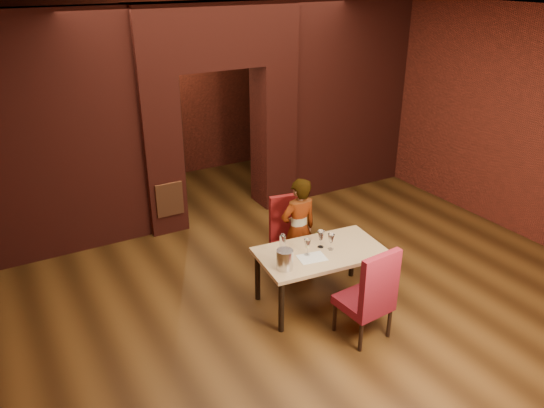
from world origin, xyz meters
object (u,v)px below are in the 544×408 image
(wine_glass_a, at_px, (307,247))
(wine_glass_b, at_px, (321,239))
(chair_far, at_px, (292,238))
(wine_glass_c, at_px, (331,242))
(dining_table, at_px, (320,276))
(water_bottle, at_px, (283,246))
(wine_bucket, at_px, (285,260))
(potted_plant, at_px, (323,243))
(chair_near, at_px, (364,292))
(person_seated, at_px, (298,230))

(wine_glass_a, xyz_separation_m, wine_glass_b, (0.23, 0.08, 0.00))
(chair_far, relative_size, wine_glass_a, 5.15)
(chair_far, height_order, wine_glass_c, chair_far)
(chair_far, height_order, wine_glass_b, chair_far)
(dining_table, distance_m, water_bottle, 0.67)
(chair_far, xyz_separation_m, wine_bucket, (-0.60, -0.81, 0.28))
(wine_glass_b, xyz_separation_m, wine_bucket, (-0.61, -0.20, 0.01))
(chair_far, bearing_deg, wine_glass_a, -99.04)
(chair_far, height_order, wine_glass_a, chair_far)
(water_bottle, xyz_separation_m, potted_plant, (1.10, 0.76, -0.62))
(chair_near, distance_m, wine_bucket, 0.89)
(person_seated, relative_size, wine_glass_c, 6.95)
(dining_table, xyz_separation_m, potted_plant, (0.64, 0.86, -0.13))
(wine_glass_c, bearing_deg, water_bottle, 168.74)
(person_seated, distance_m, wine_glass_c, 0.61)
(wine_bucket, xyz_separation_m, water_bottle, (0.10, 0.21, 0.04))
(potted_plant, bearing_deg, water_bottle, -145.10)
(chair_near, xyz_separation_m, wine_glass_a, (-0.23, 0.74, 0.24))
(dining_table, bearing_deg, wine_glass_b, 64.50)
(wine_bucket, bearing_deg, chair_far, 53.18)
(wine_glass_c, bearing_deg, potted_plant, 59.30)
(person_seated, bearing_deg, water_bottle, 42.88)
(dining_table, height_order, potted_plant, dining_table)
(chair_near, height_order, wine_glass_c, chair_near)
(wine_glass_b, bearing_deg, person_seated, 88.33)
(chair_far, xyz_separation_m, potted_plant, (0.59, 0.17, -0.30))
(chair_far, bearing_deg, dining_table, -84.14)
(wine_glass_a, distance_m, wine_bucket, 0.39)
(chair_near, xyz_separation_m, wine_glass_c, (0.07, 0.71, 0.24))
(person_seated, relative_size, wine_glass_b, 6.52)
(chair_near, bearing_deg, wine_glass_a, -76.97)
(chair_near, distance_m, wine_glass_b, 0.85)
(water_bottle, bearing_deg, wine_bucket, -115.46)
(person_seated, bearing_deg, dining_table, 83.50)
(dining_table, xyz_separation_m, person_seated, (0.06, 0.58, 0.34))
(person_seated, bearing_deg, wine_glass_b, 88.06)
(dining_table, xyz_separation_m, chair_far, (0.05, 0.69, 0.17))
(wine_bucket, height_order, water_bottle, water_bottle)
(wine_glass_b, distance_m, water_bottle, 0.51)
(chair_far, xyz_separation_m, chair_near, (-0.00, -1.42, 0.02))
(chair_near, bearing_deg, wine_glass_b, -94.62)
(dining_table, xyz_separation_m, wine_glass_a, (-0.19, 0.00, 0.44))
(wine_glass_a, distance_m, potted_plant, 1.32)
(wine_glass_a, bearing_deg, dining_table, -1.32)
(dining_table, xyz_separation_m, chair_near, (0.05, -0.73, 0.20))
(dining_table, distance_m, wine_glass_b, 0.45)
(dining_table, distance_m, chair_near, 0.76)
(wine_glass_b, distance_m, wine_glass_c, 0.12)
(dining_table, bearing_deg, wine_glass_c, -4.44)
(person_seated, xyz_separation_m, wine_glass_c, (0.06, -0.60, 0.10))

